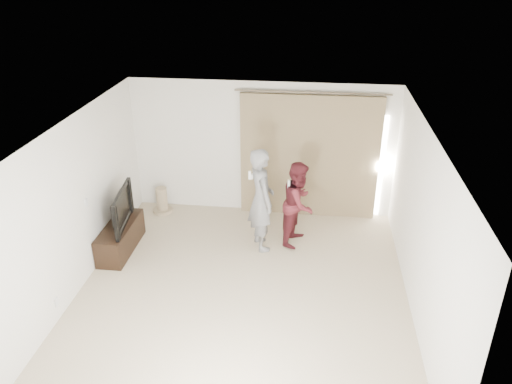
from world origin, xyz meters
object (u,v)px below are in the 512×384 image
tv (116,208)px  person_man (261,200)px  tv_console (121,237)px  person_woman (299,203)px

tv → person_man: person_man is taller
tv_console → person_man: (2.40, 0.41, 0.67)m
tv_console → tv: tv is taller
person_man → tv_console: bearing=-170.2°
person_man → tv: bearing=-170.2°
tv_console → person_man: size_ratio=0.69×
tv_console → person_woman: size_ratio=0.83×
tv_console → tv: 0.57m
tv_console → tv: size_ratio=1.13×
tv_console → person_woman: (3.04, 0.65, 0.52)m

